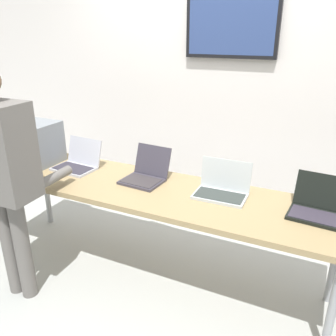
# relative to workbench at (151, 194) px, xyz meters

# --- Properties ---
(ground) EXTENTS (8.00, 8.00, 0.04)m
(ground) POSITION_rel_workbench_xyz_m (0.00, 0.00, -0.72)
(ground) COLOR #9EA09D
(back_wall) EXTENTS (8.00, 0.11, 2.47)m
(back_wall) POSITION_rel_workbench_xyz_m (0.01, 1.13, 0.55)
(back_wall) COLOR silver
(back_wall) RESTS_ON ground
(workbench) EXTENTS (2.82, 0.70, 0.75)m
(workbench) POSITION_rel_workbench_xyz_m (0.00, 0.00, 0.00)
(workbench) COLOR #947C53
(workbench) RESTS_ON ground
(equipment_box) EXTENTS (0.39, 0.38, 0.36)m
(equipment_box) POSITION_rel_workbench_xyz_m (-1.16, 0.03, 0.23)
(equipment_box) COLOR slate
(equipment_box) RESTS_ON workbench
(laptop_station_0) EXTENTS (0.36, 0.32, 0.23)m
(laptop_station_0) POSITION_rel_workbench_xyz_m (-0.74, 0.09, 0.11)
(laptop_station_0) COLOR #ADAFBB
(laptop_station_0) RESTS_ON workbench
(laptop_station_1) EXTENTS (0.32, 0.34, 0.25)m
(laptop_station_1) POSITION_rel_workbench_xyz_m (-0.10, 0.11, 0.11)
(laptop_station_1) COLOR #37343F
(laptop_station_1) RESTS_ON workbench
(laptop_station_2) EXTENTS (0.36, 0.26, 0.24)m
(laptop_station_2) POSITION_rel_workbench_xyz_m (0.51, 0.11, 0.11)
(laptop_station_2) COLOR #AEB4B7
(laptop_station_2) RESTS_ON workbench
(laptop_station_3) EXTENTS (0.37, 0.34, 0.23)m
(laptop_station_3) POSITION_rel_workbench_xyz_m (1.15, 0.10, 0.10)
(laptop_station_3) COLOR black
(laptop_station_3) RESTS_ON workbench
(person) EXTENTS (0.45, 0.59, 1.65)m
(person) POSITION_rel_workbench_xyz_m (-0.76, -0.62, 0.30)
(person) COLOR #605B58
(person) RESTS_ON ground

